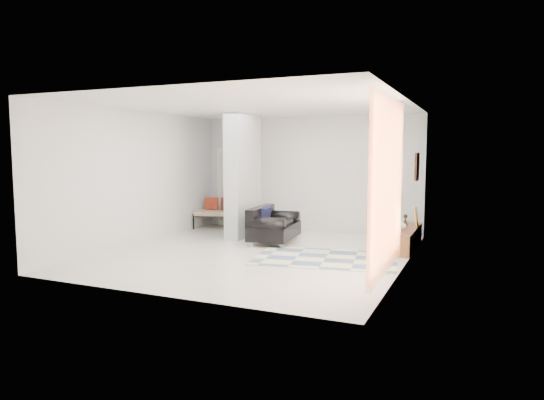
% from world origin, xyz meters
% --- Properties ---
extents(floor, '(6.00, 6.00, 0.00)m').
position_xyz_m(floor, '(0.00, 0.00, 0.00)').
color(floor, silver).
rests_on(floor, ground).
extents(ceiling, '(6.00, 6.00, 0.00)m').
position_xyz_m(ceiling, '(0.00, 0.00, 2.80)').
color(ceiling, white).
rests_on(ceiling, wall_back).
extents(wall_back, '(6.00, 0.00, 6.00)m').
position_xyz_m(wall_back, '(0.00, 3.00, 1.40)').
color(wall_back, silver).
rests_on(wall_back, ground).
extents(wall_front, '(6.00, 0.00, 6.00)m').
position_xyz_m(wall_front, '(0.00, -3.00, 1.40)').
color(wall_front, silver).
rests_on(wall_front, ground).
extents(wall_left, '(0.00, 6.00, 6.00)m').
position_xyz_m(wall_left, '(-2.75, 0.00, 1.40)').
color(wall_left, silver).
rests_on(wall_left, ground).
extents(wall_right, '(0.00, 6.00, 6.00)m').
position_xyz_m(wall_right, '(2.75, 0.00, 1.40)').
color(wall_right, silver).
rests_on(wall_right, ground).
extents(partition_column, '(0.35, 1.20, 2.80)m').
position_xyz_m(partition_column, '(-1.10, 1.60, 1.40)').
color(partition_column, '#AEB2B5').
rests_on(partition_column, floor).
extents(hallway_door, '(0.85, 0.06, 2.04)m').
position_xyz_m(hallway_door, '(-2.10, 2.96, 1.02)').
color(hallway_door, white).
rests_on(hallway_door, floor).
extents(curtain, '(0.00, 2.55, 2.55)m').
position_xyz_m(curtain, '(2.67, -1.15, 1.45)').
color(curtain, '#FF8143').
rests_on(curtain, wall_right).
extents(wall_art, '(0.04, 0.45, 0.55)m').
position_xyz_m(wall_art, '(2.72, 1.70, 1.65)').
color(wall_art, '#3C1B10').
rests_on(wall_art, wall_right).
extents(media_console, '(0.45, 1.97, 0.80)m').
position_xyz_m(media_console, '(2.52, 1.70, 0.20)').
color(media_console, brown).
rests_on(media_console, floor).
extents(loveseat, '(0.96, 1.49, 0.76)m').
position_xyz_m(loveseat, '(-0.20, 1.19, 0.36)').
color(loveseat, silver).
rests_on(loveseat, floor).
extents(daybed, '(2.04, 1.30, 0.77)m').
position_xyz_m(daybed, '(-1.93, 2.61, 0.41)').
color(daybed, black).
rests_on(daybed, floor).
extents(area_rug, '(2.78, 2.08, 0.01)m').
position_xyz_m(area_rug, '(1.34, 0.10, 0.01)').
color(area_rug, beige).
rests_on(area_rug, floor).
extents(cylinder_lamp, '(0.10, 0.10, 0.53)m').
position_xyz_m(cylinder_lamp, '(2.50, 0.93, 0.67)').
color(cylinder_lamp, white).
rests_on(cylinder_lamp, media_console).
extents(bronze_figurine, '(0.12, 0.12, 0.23)m').
position_xyz_m(bronze_figurine, '(2.47, 2.09, 0.52)').
color(bronze_figurine, '#2E2114').
rests_on(bronze_figurine, media_console).
extents(vase, '(0.22, 0.22, 0.22)m').
position_xyz_m(vase, '(2.47, 1.47, 0.51)').
color(vase, white).
rests_on(vase, media_console).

